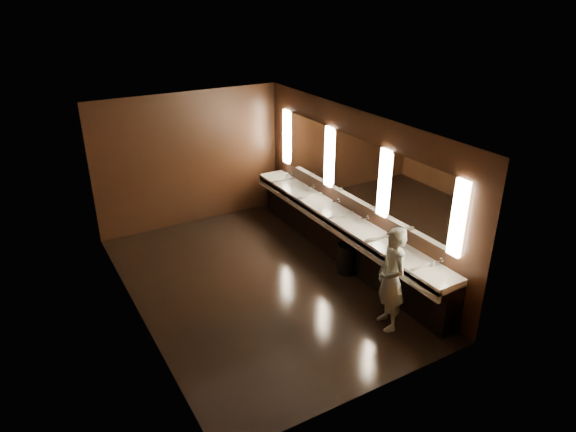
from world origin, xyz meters
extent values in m
plane|color=black|center=(0.00, 0.00, 0.00)|extent=(6.00, 6.00, 0.00)
cube|color=#2D2D2B|center=(0.00, 0.00, 2.80)|extent=(4.00, 6.00, 0.02)
cube|color=black|center=(0.00, 3.00, 1.40)|extent=(4.00, 0.02, 2.80)
cube|color=black|center=(0.00, -3.00, 1.40)|extent=(4.00, 0.02, 2.80)
cube|color=black|center=(-2.00, 0.00, 1.40)|extent=(0.02, 6.00, 2.80)
cube|color=black|center=(2.00, 0.00, 1.40)|extent=(0.02, 6.00, 2.80)
cube|color=black|center=(1.82, 0.00, 0.40)|extent=(0.36, 5.40, 0.81)
cube|color=white|center=(1.73, 0.00, 0.85)|extent=(0.55, 5.40, 0.12)
cube|color=white|center=(1.48, 0.00, 0.77)|extent=(0.06, 5.40, 0.18)
cylinder|color=silver|center=(1.91, -2.20, 0.99)|extent=(0.18, 0.04, 0.04)
cylinder|color=silver|center=(1.91, -1.32, 0.99)|extent=(0.18, 0.04, 0.04)
cylinder|color=silver|center=(1.91, -0.44, 0.99)|extent=(0.18, 0.04, 0.04)
cylinder|color=silver|center=(1.91, 0.44, 0.99)|extent=(0.18, 0.04, 0.04)
cylinder|color=silver|center=(1.91, 1.32, 0.99)|extent=(0.18, 0.04, 0.04)
cylinder|color=silver|center=(1.91, 2.20, 0.99)|extent=(0.18, 0.04, 0.04)
cube|color=#FFE7BF|center=(1.97, -2.40, 1.75)|extent=(0.06, 0.22, 1.15)
cube|color=white|center=(1.99, -1.60, 1.75)|extent=(0.03, 1.32, 1.15)
cube|color=#FFE7BF|center=(1.97, -0.80, 1.75)|extent=(0.06, 0.23, 1.15)
cube|color=white|center=(1.99, 0.00, 1.75)|extent=(0.03, 1.32, 1.15)
cube|color=#FFE7BF|center=(1.97, 0.80, 1.75)|extent=(0.06, 0.23, 1.15)
cube|color=white|center=(1.99, 1.60, 1.75)|extent=(0.03, 1.32, 1.15)
cube|color=#FFE7BF|center=(1.97, 2.40, 1.75)|extent=(0.06, 0.22, 1.15)
imported|color=#7D9DBB|center=(1.18, -2.03, 0.81)|extent=(0.53, 0.67, 1.62)
cylinder|color=black|center=(1.58, -0.44, 0.27)|extent=(0.46, 0.46, 0.54)
camera|label=1|loc=(-3.34, -6.82, 4.75)|focal=32.00mm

